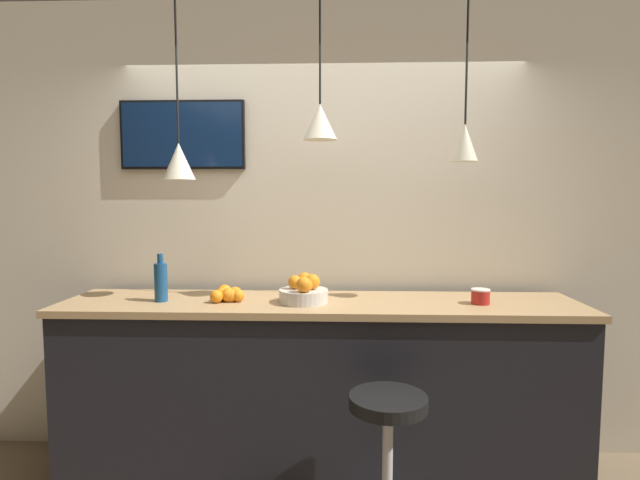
{
  "coord_description": "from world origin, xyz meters",
  "views": [
    {
      "loc": [
        0.11,
        -2.11,
        1.68
      ],
      "look_at": [
        0.0,
        0.69,
        1.43
      ],
      "focal_mm": 28.0,
      "sensor_mm": 36.0,
      "label": 1
    }
  ],
  "objects_px": {
    "bar_stool": "(388,445)",
    "fruit_bowl": "(304,292)",
    "spread_jar": "(481,296)",
    "mounted_tv": "(183,135)",
    "juice_bottle": "(161,281)"
  },
  "relations": [
    {
      "from": "fruit_bowl",
      "to": "mounted_tv",
      "type": "relative_size",
      "value": 0.35
    },
    {
      "from": "juice_bottle",
      "to": "spread_jar",
      "type": "bearing_deg",
      "value": 0.0
    },
    {
      "from": "bar_stool",
      "to": "juice_bottle",
      "type": "height_order",
      "value": "juice_bottle"
    },
    {
      "from": "fruit_bowl",
      "to": "spread_jar",
      "type": "bearing_deg",
      "value": 0.19
    },
    {
      "from": "juice_bottle",
      "to": "spread_jar",
      "type": "xyz_separation_m",
      "value": [
        1.8,
        0.0,
        -0.07
      ]
    },
    {
      "from": "bar_stool",
      "to": "juice_bottle",
      "type": "bearing_deg",
      "value": 157.21
    },
    {
      "from": "bar_stool",
      "to": "spread_jar",
      "type": "bearing_deg",
      "value": 43.13
    },
    {
      "from": "bar_stool",
      "to": "spread_jar",
      "type": "xyz_separation_m",
      "value": [
        0.56,
        0.52,
        0.6
      ]
    },
    {
      "from": "bar_stool",
      "to": "mounted_tv",
      "type": "bearing_deg",
      "value": 142.7
    },
    {
      "from": "juice_bottle",
      "to": "mounted_tv",
      "type": "height_order",
      "value": "mounted_tv"
    },
    {
      "from": "bar_stool",
      "to": "fruit_bowl",
      "type": "distance_m",
      "value": 0.92
    },
    {
      "from": "bar_stool",
      "to": "spread_jar",
      "type": "height_order",
      "value": "spread_jar"
    },
    {
      "from": "spread_jar",
      "to": "mounted_tv",
      "type": "height_order",
      "value": "mounted_tv"
    },
    {
      "from": "fruit_bowl",
      "to": "mounted_tv",
      "type": "xyz_separation_m",
      "value": [
        -0.8,
        0.42,
        0.92
      ]
    },
    {
      "from": "mounted_tv",
      "to": "bar_stool",
      "type": "bearing_deg",
      "value": -37.3
    }
  ]
}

